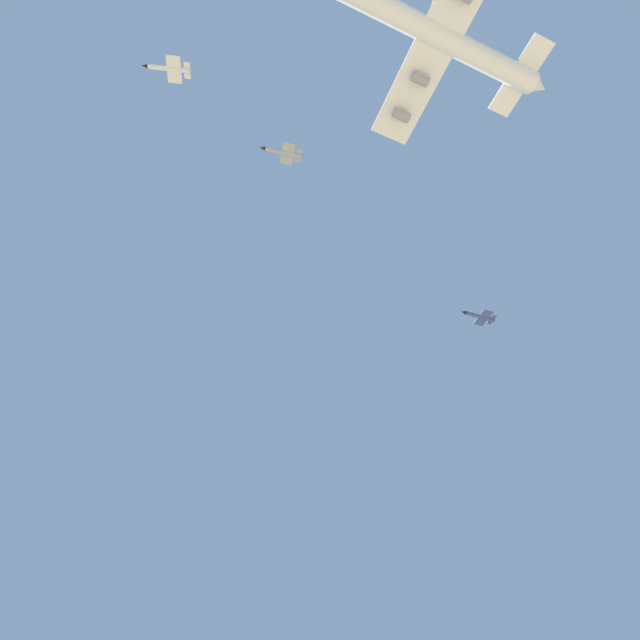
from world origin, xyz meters
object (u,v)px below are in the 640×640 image
object	(u,v)px
carrier_jet	(437,35)
chase_jet_left_wing	(480,317)
chase_jet_right_wing	(169,69)
chase_jet_lead	(283,153)

from	to	relation	value
carrier_jet	chase_jet_left_wing	distance (m)	103.04
carrier_jet	chase_jet_right_wing	size ratio (longest dim) A/B	5.26
carrier_jet	chase_jet_left_wing	size ratio (longest dim) A/B	5.08
chase_jet_lead	chase_jet_right_wing	size ratio (longest dim) A/B	1.02
carrier_jet	chase_jet_right_wing	bearing A→B (deg)	-30.96
chase_jet_lead	chase_jet_left_wing	world-z (taller)	chase_jet_lead
chase_jet_left_wing	chase_jet_right_wing	world-z (taller)	chase_jet_right_wing
chase_jet_lead	chase_jet_right_wing	distance (m)	44.45
chase_jet_lead	chase_jet_right_wing	xyz separation A→B (m)	(44.01, 5.13, -3.52)
carrier_jet	chase_jet_lead	distance (m)	62.78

